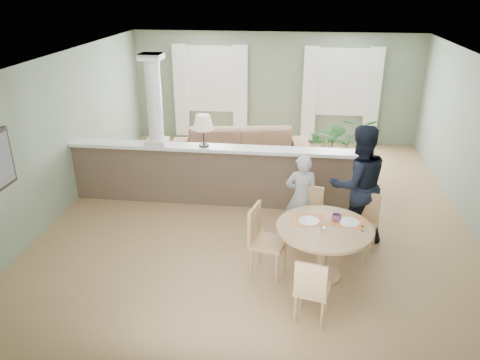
# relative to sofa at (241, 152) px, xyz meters

# --- Properties ---
(ground) EXTENTS (8.00, 8.00, 0.00)m
(ground) POSITION_rel_sofa_xyz_m (0.59, -1.84, -0.43)
(ground) COLOR tan
(ground) RESTS_ON ground
(room_shell) EXTENTS (7.02, 8.02, 2.71)m
(room_shell) POSITION_rel_sofa_xyz_m (0.56, -1.21, 1.38)
(room_shell) COLOR gray
(room_shell) RESTS_ON ground
(pony_wall) EXTENTS (5.32, 0.38, 2.70)m
(pony_wall) POSITION_rel_sofa_xyz_m (-0.40, -1.64, 0.28)
(pony_wall) COLOR brown
(pony_wall) RESTS_ON ground
(sofa) EXTENTS (3.09, 1.59, 0.86)m
(sofa) POSITION_rel_sofa_xyz_m (0.00, 0.00, 0.00)
(sofa) COLOR #946C51
(sofa) RESTS_ON ground
(houseplant) EXTENTS (1.44, 1.28, 1.48)m
(houseplant) POSITION_rel_sofa_xyz_m (2.07, -0.45, 0.31)
(houseplant) COLOR #2F6D2B
(houseplant) RESTS_ON ground
(dining_table) EXTENTS (1.30, 1.30, 0.89)m
(dining_table) POSITION_rel_sofa_xyz_m (1.59, -3.75, 0.19)
(dining_table) COLOR tan
(dining_table) RESTS_ON ground
(chair_far_boy) EXTENTS (0.52, 0.52, 0.91)m
(chair_far_boy) POSITION_rel_sofa_xyz_m (1.39, -2.80, 0.07)
(chair_far_boy) COLOR tan
(chair_far_boy) RESTS_ON ground
(chair_far_man) EXTENTS (0.57, 0.57, 0.94)m
(chair_far_man) POSITION_rel_sofa_xyz_m (2.20, -3.01, 0.09)
(chair_far_man) COLOR tan
(chair_far_man) RESTS_ON ground
(chair_near) EXTENTS (0.48, 0.48, 0.88)m
(chair_near) POSITION_rel_sofa_xyz_m (1.42, -4.73, 0.06)
(chair_near) COLOR tan
(chair_near) RESTS_ON ground
(chair_side) EXTENTS (0.56, 0.56, 1.02)m
(chair_side) POSITION_rel_sofa_xyz_m (0.76, -3.75, 0.13)
(chair_side) COLOR tan
(chair_side) RESTS_ON ground
(child_person) EXTENTS (0.52, 0.35, 1.40)m
(child_person) POSITION_rel_sofa_xyz_m (1.28, -2.67, 0.27)
(child_person) COLOR #A09FA4
(child_person) RESTS_ON ground
(man_person) EXTENTS (1.09, 0.96, 1.90)m
(man_person) POSITION_rel_sofa_xyz_m (2.12, -2.66, 0.52)
(man_person) COLOR black
(man_person) RESTS_ON ground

